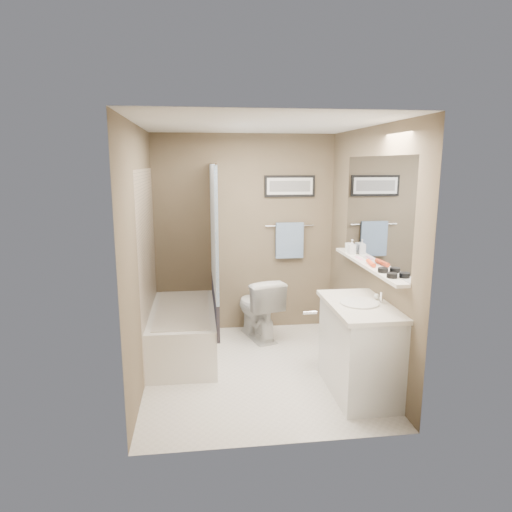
{
  "coord_description": "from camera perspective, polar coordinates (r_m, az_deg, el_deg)",
  "views": [
    {
      "loc": [
        -0.56,
        -4.25,
        2.06
      ],
      "look_at": [
        0.0,
        0.15,
        1.15
      ],
      "focal_mm": 32.0,
      "sensor_mm": 36.0,
      "label": 1
    }
  ],
  "objects": [
    {
      "name": "countertop",
      "position": [
        4.15,
        12.91,
        -6.1
      ],
      "size": [
        0.54,
        0.96,
        0.04
      ],
      "primitive_type": "cube",
      "color": "beige",
      "rests_on": "vanity"
    },
    {
      "name": "mirror",
      "position": [
        4.44,
        14.68,
        5.54
      ],
      "size": [
        0.02,
        1.6,
        1.0
      ],
      "primitive_type": "cube",
      "color": "silver",
      "rests_on": "wall_right"
    },
    {
      "name": "wall_front",
      "position": [
        3.19,
        3.15,
        -4.07
      ],
      "size": [
        2.2,
        0.04,
        2.4
      ],
      "primitive_type": "cube",
      "color": "brown",
      "rests_on": "ground"
    },
    {
      "name": "door",
      "position": [
        3.37,
        12.45,
        -6.98
      ],
      "size": [
        0.8,
        0.02,
        2.0
      ],
      "primitive_type": "cube",
      "color": "silver",
      "rests_on": "wall_front"
    },
    {
      "name": "pink_comb",
      "position": [
        4.69,
        12.77,
        -0.26
      ],
      "size": [
        0.03,
        0.16,
        0.01
      ],
      "primitive_type": "cube",
      "rotation": [
        0.0,
        0.0,
        0.0
      ],
      "color": "pink",
      "rests_on": "shelf"
    },
    {
      "name": "ceiling",
      "position": [
        4.3,
        0.26,
        15.88
      ],
      "size": [
        2.2,
        2.5,
        0.04
      ],
      "primitive_type": "cube",
      "color": "white",
      "rests_on": "wall_back"
    },
    {
      "name": "art_image",
      "position": [
        5.58,
        4.27,
        8.69
      ],
      "size": [
        0.5,
        0.0,
        0.13
      ],
      "primitive_type": "cube",
      "color": "#595959",
      "rests_on": "art_mat"
    },
    {
      "name": "wall_right",
      "position": [
        4.63,
        13.61,
        0.58
      ],
      "size": [
        0.04,
        2.5,
        2.4
      ],
      "primitive_type": "cube",
      "color": "brown",
      "rests_on": "ground"
    },
    {
      "name": "hair_brush_front",
      "position": [
        4.4,
        14.17,
        -0.86
      ],
      "size": [
        0.06,
        0.22,
        0.04
      ],
      "primitive_type": "cylinder",
      "rotation": [
        1.57,
        0.0,
        -0.11
      ],
      "color": "#EA4821",
      "rests_on": "shelf"
    },
    {
      "name": "ground",
      "position": [
        4.75,
        0.24,
        -14.09
      ],
      "size": [
        2.5,
        2.5,
        0.0
      ],
      "primitive_type": "plane",
      "color": "silver",
      "rests_on": "ground"
    },
    {
      "name": "art_frame",
      "position": [
        5.6,
        4.24,
        8.7
      ],
      "size": [
        0.62,
        0.02,
        0.26
      ],
      "primitive_type": "cube",
      "color": "black",
      "rests_on": "wall_back"
    },
    {
      "name": "towel_bar",
      "position": [
        5.62,
        4.2,
        3.8
      ],
      "size": [
        0.6,
        0.02,
        0.02
      ],
      "primitive_type": "cylinder",
      "rotation": [
        0.0,
        1.57,
        0.0
      ],
      "color": "silver",
      "rests_on": "wall_back"
    },
    {
      "name": "curtain_upper",
      "position": [
        4.79,
        -5.29,
        3.64
      ],
      "size": [
        0.03,
        1.45,
        1.28
      ],
      "primitive_type": "cube",
      "color": "white",
      "rests_on": "curtain_rod"
    },
    {
      "name": "towel",
      "position": [
        5.63,
        4.21,
        1.96
      ],
      "size": [
        0.34,
        0.05,
        0.44
      ],
      "primitive_type": "cube",
      "color": "#9BBEE1",
      "rests_on": "towel_bar"
    },
    {
      "name": "wall_left",
      "position": [
        4.36,
        -13.96,
        -0.11
      ],
      "size": [
        0.04,
        2.5,
        2.4
      ],
      "primitive_type": "cube",
      "color": "brown",
      "rests_on": "ground"
    },
    {
      "name": "faucet_knob",
      "position": [
        4.29,
        14.88,
        -4.9
      ],
      "size": [
        0.05,
        0.05,
        0.05
      ],
      "primitive_type": "sphere",
      "color": "white",
      "rests_on": "countertop"
    },
    {
      "name": "curtain_rod",
      "position": [
        4.75,
        -5.44,
        11.43
      ],
      "size": [
        0.02,
        1.55,
        0.02
      ],
      "primitive_type": "cylinder",
      "rotation": [
        1.57,
        0.0,
        0.0
      ],
      "color": "silver",
      "rests_on": "wall_left"
    },
    {
      "name": "tile_surround",
      "position": [
        4.89,
        -13.33,
        -1.23
      ],
      "size": [
        0.02,
        1.55,
        2.0
      ],
      "primitive_type": "cube",
      "color": "#BCA78E",
      "rests_on": "wall_left"
    },
    {
      "name": "curtain_lower",
      "position": [
        4.97,
        -5.11,
        -5.76
      ],
      "size": [
        0.03,
        1.45,
        0.36
      ],
      "primitive_type": "cube",
      "color": "#252945",
      "rests_on": "curtain_rod"
    },
    {
      "name": "candle_bowl_far",
      "position": [
        4.14,
        15.59,
        -1.72
      ],
      "size": [
        0.09,
        0.09,
        0.04
      ],
      "primitive_type": "cylinder",
      "color": "black",
      "rests_on": "shelf"
    },
    {
      "name": "door_handle",
      "position": [
        3.33,
        6.74,
        -7.05
      ],
      "size": [
        0.1,
        0.02,
        0.02
      ],
      "primitive_type": "cylinder",
      "rotation": [
        0.0,
        1.57,
        0.0
      ],
      "color": "silver",
      "rests_on": "door"
    },
    {
      "name": "wall_back",
      "position": [
        5.57,
        -1.41,
        2.72
      ],
      "size": [
        2.2,
        0.04,
        2.4
      ],
      "primitive_type": "cube",
      "color": "brown",
      "rests_on": "ground"
    },
    {
      "name": "tub_rim",
      "position": [
        5.04,
        -9.12,
        -6.58
      ],
      "size": [
        0.56,
        1.36,
        0.02
      ],
      "primitive_type": "cube",
      "color": "beige",
      "rests_on": "bathtub"
    },
    {
      "name": "shelf",
      "position": [
        4.5,
        13.69,
        -1.05
      ],
      "size": [
        0.12,
        1.6,
        0.03
      ],
      "primitive_type": "cube",
      "color": "silver",
      "rests_on": "wall_right"
    },
    {
      "name": "soap_bottle",
      "position": [
        4.89,
        11.89,
        1.14
      ],
      "size": [
        0.07,
        0.08,
        0.16
      ],
      "primitive_type": "imported",
      "rotation": [
        0.0,
        0.0,
        0.07
      ],
      "color": "#999999",
      "rests_on": "shelf"
    },
    {
      "name": "faucet_spout",
      "position": [
        4.19,
        15.4,
        -5.02
      ],
      "size": [
        0.02,
        0.02,
        0.1
      ],
      "primitive_type": "cylinder",
      "color": "white",
      "rests_on": "countertop"
    },
    {
      "name": "sink_basin",
      "position": [
        4.13,
        12.8,
        -5.74
      ],
      "size": [
        0.34,
        0.34,
        0.01
      ],
      "primitive_type": "cylinder",
      "color": "silver",
      "rests_on": "countertop"
    },
    {
      "name": "glass_jar",
      "position": [
        4.99,
        11.51,
        1.03
      ],
      "size": [
        0.08,
        0.08,
        0.1
      ],
      "primitive_type": "cylinder",
      "color": "silver",
      "rests_on": "shelf"
    },
    {
      "name": "vanity",
      "position": [
        4.29,
        12.78,
        -11.44
      ],
      "size": [
        0.5,
        0.9,
        0.8
      ],
      "primitive_type": "cube",
      "rotation": [
        0.0,
        0.0,
        0.0
      ],
      "color": "silver",
      "rests_on": "ground"
    },
    {
      "name": "toilet",
      "position": [
        5.45,
        0.25,
        -6.43
      ],
      "size": [
        0.6,
        0.81,
        0.74
      ],
      "primitive_type": "imported",
      "rotation": [
        0.0,
        0.0,
        3.42
      ],
      "color": "silver",
      "rests_on": "ground"
    },
    {
      "name": "candle_bowl_near",
      "position": [
        3.98,
        16.63,
        -2.34
      ],
      "size": [
        0.09,
        0.09,
        0.04
      ],
      "primitive_type": "cylinder",
      "color": "black",
      "rests_on": "shelf"
    },
    {
      "name": "art_mat",
      "position": [
        5.58,
        4.27,
        8.69
      ],
      "size": [
        0.56,
        0.0,
        0.2
      ],
      "primitive_type": "cube",
      "color": "white",
      "rests_on": "art_frame"
    },
    {
      "name": "bathtub",
      "position": [
        5.12,
        -9.03,
        -9.23
      ],
      "size": [
        0.73,
        1.51,
        0.5
      ],
      "primitive_type": "cube",
      "rotation": [
        0.0,
        0.0,
        -0.02
      ],
      "color": "white",
      "rests_on": "ground"
    }
  ]
}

